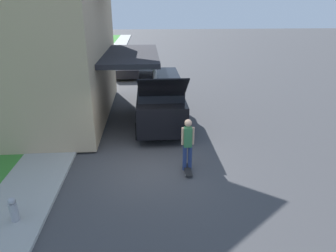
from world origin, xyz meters
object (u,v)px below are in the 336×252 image
fire_hydrant (13,209)px  skateboarder (188,142)px  car_down_street (129,67)px  suv_parked (160,99)px  skateboard (188,170)px

fire_hydrant → skateboarder: bearing=26.9°
car_down_street → fire_hydrant: size_ratio=6.23×
skateboarder → fire_hydrant: bearing=-153.1°
suv_parked → skateboard: 4.42m
skateboarder → skateboard: size_ratio=2.16×
car_down_street → skateboarder: size_ratio=2.31×
suv_parked → skateboarder: 4.12m
suv_parked → fire_hydrant: size_ratio=8.85×
car_down_street → fire_hydrant: 16.60m
suv_parked → fire_hydrant: (-3.83, -6.35, -0.78)m
suv_parked → skateboard: suv_parked is taller
skateboard → fire_hydrant: 5.02m
skateboarder → skateboard: bearing=-89.7°
skateboard → suv_parked: bearing=99.5°
car_down_street → skateboarder: skateboarder is taller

